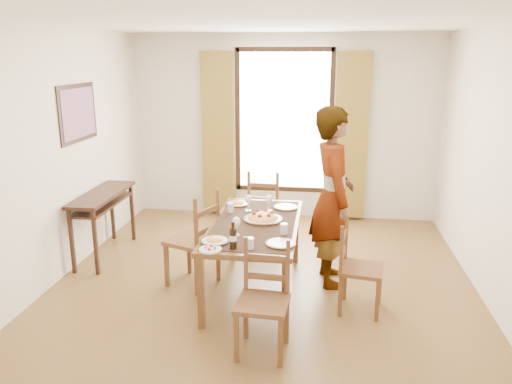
# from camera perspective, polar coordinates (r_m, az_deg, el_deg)

# --- Properties ---
(ground) EXTENTS (5.00, 5.00, 0.00)m
(ground) POSITION_cam_1_polar(r_m,az_deg,el_deg) (5.45, 0.80, -10.72)
(ground) COLOR #513419
(ground) RESTS_ON ground
(room_shell) EXTENTS (4.60, 5.10, 2.74)m
(room_shell) POSITION_cam_1_polar(r_m,az_deg,el_deg) (5.09, 0.99, 5.69)
(room_shell) COLOR beige
(room_shell) RESTS_ON ground
(console_table) EXTENTS (0.38, 1.20, 0.80)m
(console_table) POSITION_cam_1_polar(r_m,az_deg,el_deg) (6.29, -17.14, -1.10)
(console_table) COLOR black
(console_table) RESTS_ON ground
(dining_table) EXTENTS (0.87, 1.72, 0.76)m
(dining_table) POSITION_cam_1_polar(r_m,az_deg,el_deg) (5.10, -0.10, -4.25)
(dining_table) COLOR brown
(dining_table) RESTS_ON ground
(chair_west) EXTENTS (0.60, 0.60, 1.04)m
(chair_west) POSITION_cam_1_polar(r_m,az_deg,el_deg) (5.35, -6.98, -5.69)
(chair_west) COLOR brown
(chair_west) RESTS_ON ground
(chair_north) EXTENTS (0.46, 0.46, 0.97)m
(chair_north) POSITION_cam_1_polar(r_m,az_deg,el_deg) (6.57, 1.07, -1.80)
(chair_north) COLOR brown
(chair_north) RESTS_ON ground
(chair_south) EXTENTS (0.44, 0.44, 0.94)m
(chair_south) POSITION_cam_1_polar(r_m,az_deg,el_deg) (4.20, 0.83, -12.51)
(chair_south) COLOR brown
(chair_south) RESTS_ON ground
(chair_east) EXTENTS (0.46, 0.46, 0.90)m
(chair_east) POSITION_cam_1_polar(r_m,az_deg,el_deg) (4.93, 11.58, -8.68)
(chair_east) COLOR brown
(chair_east) RESTS_ON ground
(man) EXTENTS (0.86, 0.71, 1.91)m
(man) POSITION_cam_1_polar(r_m,az_deg,el_deg) (5.31, 8.74, -0.59)
(man) COLOR #9C9EA4
(man) RESTS_ON ground
(plate_sw) EXTENTS (0.27, 0.27, 0.05)m
(plate_sw) POSITION_cam_1_polar(r_m,az_deg,el_deg) (4.57, -4.75, -5.41)
(plate_sw) COLOR silver
(plate_sw) RESTS_ON dining_table
(plate_se) EXTENTS (0.27, 0.27, 0.05)m
(plate_se) POSITION_cam_1_polar(r_m,az_deg,el_deg) (4.50, 2.85, -5.71)
(plate_se) COLOR silver
(plate_se) RESTS_ON dining_table
(plate_nw) EXTENTS (0.27, 0.27, 0.05)m
(plate_nw) POSITION_cam_1_polar(r_m,az_deg,el_deg) (5.66, -2.15, -1.19)
(plate_nw) COLOR silver
(plate_nw) RESTS_ON dining_table
(plate_ne) EXTENTS (0.27, 0.27, 0.05)m
(plate_ne) POSITION_cam_1_polar(r_m,az_deg,el_deg) (5.55, 3.43, -1.57)
(plate_ne) COLOR silver
(plate_ne) RESTS_ON dining_table
(pasta_platter) EXTENTS (0.40, 0.40, 0.10)m
(pasta_platter) POSITION_cam_1_polar(r_m,az_deg,el_deg) (5.12, 0.80, -2.74)
(pasta_platter) COLOR #D15E1A
(pasta_platter) RESTS_ON dining_table
(caprese_plate) EXTENTS (0.20, 0.20, 0.04)m
(caprese_plate) POSITION_cam_1_polar(r_m,az_deg,el_deg) (4.39, -5.24, -6.41)
(caprese_plate) COLOR silver
(caprese_plate) RESTS_ON dining_table
(wine_glass_a) EXTENTS (0.08, 0.08, 0.18)m
(wine_glass_a) POSITION_cam_1_polar(r_m,az_deg,el_deg) (4.70, -2.27, -3.92)
(wine_glass_a) COLOR white
(wine_glass_a) RESTS_ON dining_table
(wine_glass_b) EXTENTS (0.08, 0.08, 0.18)m
(wine_glass_b) POSITION_cam_1_polar(r_m,az_deg,el_deg) (5.42, 1.51, -1.25)
(wine_glass_b) COLOR white
(wine_glass_b) RESTS_ON dining_table
(wine_glass_c) EXTENTS (0.08, 0.08, 0.18)m
(wine_glass_c) POSITION_cam_1_polar(r_m,az_deg,el_deg) (5.42, -0.91, -1.24)
(wine_glass_c) COLOR white
(wine_glass_c) RESTS_ON dining_table
(tumbler_a) EXTENTS (0.07, 0.07, 0.10)m
(tumbler_a) POSITION_cam_1_polar(r_m,az_deg,el_deg) (4.77, 3.21, -4.20)
(tumbler_a) COLOR silver
(tumbler_a) RESTS_ON dining_table
(tumbler_b) EXTENTS (0.07, 0.07, 0.10)m
(tumbler_b) POSITION_cam_1_polar(r_m,az_deg,el_deg) (5.40, -2.92, -1.80)
(tumbler_b) COLOR silver
(tumbler_b) RESTS_ON dining_table
(tumbler_c) EXTENTS (0.07, 0.07, 0.10)m
(tumbler_c) POSITION_cam_1_polar(r_m,az_deg,el_deg) (4.40, -0.69, -5.88)
(tumbler_c) COLOR silver
(tumbler_c) RESTS_ON dining_table
(wine_bottle) EXTENTS (0.07, 0.07, 0.25)m
(wine_bottle) POSITION_cam_1_polar(r_m,az_deg,el_deg) (4.38, -2.64, -4.96)
(wine_bottle) COLOR black
(wine_bottle) RESTS_ON dining_table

